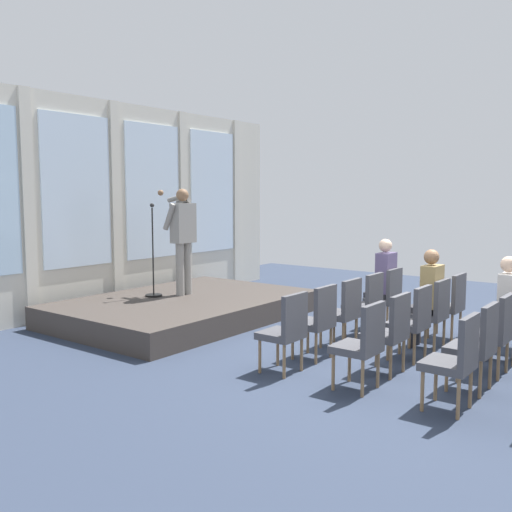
% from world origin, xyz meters
% --- Properties ---
extents(ground_plane, '(14.23, 14.23, 0.00)m').
position_xyz_m(ground_plane, '(0.00, 0.00, 0.00)').
color(ground_plane, '#2D384C').
extents(rear_partition, '(8.55, 0.14, 3.69)m').
position_xyz_m(rear_partition, '(0.05, 5.46, 1.88)').
color(rear_partition, beige).
rests_on(rear_partition, ground).
extents(stage_platform, '(4.04, 2.77, 0.36)m').
position_xyz_m(stage_platform, '(0.00, 3.78, 0.18)').
color(stage_platform, '#3F3833').
rests_on(stage_platform, ground).
extents(speaker, '(0.51, 0.69, 1.79)m').
position_xyz_m(speaker, '(0.20, 4.00, 1.40)').
color(speaker, gray).
rests_on(speaker, stage_platform).
extents(mic_stand, '(0.28, 0.28, 1.55)m').
position_xyz_m(mic_stand, '(-0.22, 4.28, 0.69)').
color(mic_stand, black).
rests_on(mic_stand, stage_platform).
extents(chair_r0_c0, '(0.46, 0.44, 0.94)m').
position_xyz_m(chair_r0_c0, '(-1.37, 0.82, 0.53)').
color(chair_r0_c0, olive).
rests_on(chair_r0_c0, ground).
extents(chair_r0_c1, '(0.46, 0.44, 0.94)m').
position_xyz_m(chair_r0_c1, '(-0.68, 0.82, 0.53)').
color(chair_r0_c1, olive).
rests_on(chair_r0_c1, ground).
extents(chair_r0_c2, '(0.46, 0.44, 0.94)m').
position_xyz_m(chair_r0_c2, '(0.00, 0.82, 0.53)').
color(chair_r0_c2, olive).
rests_on(chair_r0_c2, ground).
extents(chair_r0_c3, '(0.46, 0.44, 0.94)m').
position_xyz_m(chair_r0_c3, '(0.68, 0.82, 0.53)').
color(chair_r0_c3, olive).
rests_on(chair_r0_c3, ground).
extents(chair_r0_c4, '(0.46, 0.44, 0.94)m').
position_xyz_m(chair_r0_c4, '(1.37, 0.82, 0.53)').
color(chair_r0_c4, olive).
rests_on(chair_r0_c4, ground).
extents(audience_r0_c4, '(0.36, 0.39, 1.38)m').
position_xyz_m(audience_r0_c4, '(1.37, 0.89, 0.76)').
color(audience_r0_c4, '#2D2D33').
rests_on(audience_r0_c4, ground).
extents(chair_r1_c0, '(0.46, 0.44, 0.94)m').
position_xyz_m(chair_r1_c0, '(-1.37, -0.15, 0.53)').
color(chair_r1_c0, olive).
rests_on(chair_r1_c0, ground).
extents(chair_r1_c1, '(0.46, 0.44, 0.94)m').
position_xyz_m(chair_r1_c1, '(-0.68, -0.15, 0.53)').
color(chair_r1_c1, olive).
rests_on(chair_r1_c1, ground).
extents(chair_r1_c2, '(0.46, 0.44, 0.94)m').
position_xyz_m(chair_r1_c2, '(0.00, -0.15, 0.53)').
color(chair_r1_c2, olive).
rests_on(chair_r1_c2, ground).
extents(chair_r1_c3, '(0.46, 0.44, 0.94)m').
position_xyz_m(chair_r1_c3, '(0.68, -0.15, 0.53)').
color(chair_r1_c3, olive).
rests_on(chair_r1_c3, ground).
extents(audience_r1_c3, '(0.36, 0.39, 1.33)m').
position_xyz_m(audience_r1_c3, '(0.68, -0.07, 0.74)').
color(audience_r1_c3, '#2D2D33').
rests_on(audience_r1_c3, ground).
extents(chair_r1_c4, '(0.46, 0.44, 0.94)m').
position_xyz_m(chair_r1_c4, '(1.37, -0.15, 0.53)').
color(chair_r1_c4, olive).
rests_on(chair_r1_c4, ground).
extents(chair_r2_c0, '(0.46, 0.44, 0.94)m').
position_xyz_m(chair_r2_c0, '(-1.37, -1.12, 0.53)').
color(chair_r2_c0, olive).
rests_on(chair_r2_c0, ground).
extents(chair_r2_c1, '(0.46, 0.44, 0.94)m').
position_xyz_m(chair_r2_c1, '(-0.68, -1.12, 0.53)').
color(chair_r2_c1, olive).
rests_on(chair_r2_c1, ground).
extents(chair_r2_c2, '(0.46, 0.44, 0.94)m').
position_xyz_m(chair_r2_c2, '(0.00, -1.12, 0.53)').
color(chair_r2_c2, olive).
rests_on(chair_r2_c2, ground).
extents(chair_r2_c3, '(0.46, 0.44, 0.94)m').
position_xyz_m(chair_r2_c3, '(0.68, -1.12, 0.53)').
color(chair_r2_c3, olive).
rests_on(chair_r2_c3, ground).
extents(audience_r2_c3, '(0.36, 0.39, 1.31)m').
position_xyz_m(audience_r2_c3, '(0.68, -1.04, 0.73)').
color(audience_r2_c3, '#2D2D33').
rests_on(audience_r2_c3, ground).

